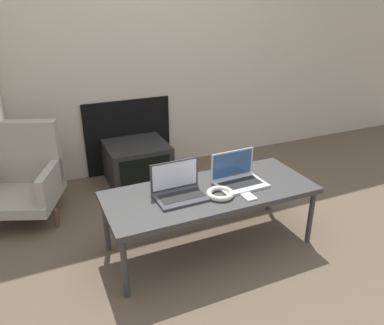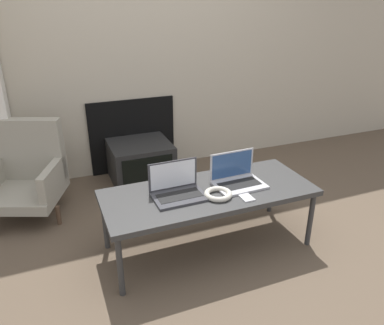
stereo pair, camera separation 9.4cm
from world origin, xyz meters
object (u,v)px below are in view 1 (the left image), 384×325
object	(u,v)px
laptop_left	(179,189)
tv	(137,163)
laptop_right	(237,177)
armchair	(23,174)
headphones	(220,194)
phone	(248,196)

from	to	relation	value
laptop_left	tv	size ratio (longest dim) A/B	0.60
tv	laptop_right	bearing A→B (deg)	-72.10
laptop_left	armchair	xyz separation A→B (m)	(-0.92, 0.96, -0.14)
headphones	armchair	world-z (taller)	armchair
headphones	armchair	bearing A→B (deg)	136.91
phone	laptop_right	bearing A→B (deg)	79.37
laptop_left	tv	distance (m)	1.20
headphones	armchair	distance (m)	1.58
laptop_left	tv	world-z (taller)	laptop_left
tv	laptop_left	bearing A→B (deg)	-92.52
laptop_right	headphones	xyz separation A→B (m)	(-0.19, -0.12, -0.03)
phone	laptop_left	bearing A→B (deg)	154.13
headphones	tv	distance (m)	1.32
laptop_right	phone	bearing A→B (deg)	-102.64
laptop_left	laptop_right	world-z (taller)	same
headphones	armchair	size ratio (longest dim) A/B	0.24
tv	armchair	distance (m)	1.00
headphones	phone	xyz separation A→B (m)	(0.16, -0.07, -0.01)
laptop_right	tv	world-z (taller)	laptop_right
headphones	phone	bearing A→B (deg)	-25.26
laptop_right	tv	xyz separation A→B (m)	(-0.38, 1.17, -0.30)
laptop_right	armchair	distance (m)	1.66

